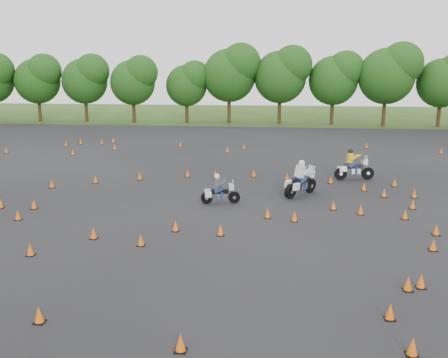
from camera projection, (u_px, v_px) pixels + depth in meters
name	position (u px, v px, depth m)	size (l,w,h in m)	color
ground	(214.00, 225.00, 22.11)	(140.00, 140.00, 0.00)	#2D5119
asphalt_pad	(228.00, 192.00, 27.92)	(62.00, 62.00, 0.00)	black
treeline	(291.00, 87.00, 54.77)	(86.93, 32.43, 11.04)	#1C4413
traffic_cones	(225.00, 190.00, 27.44)	(36.48, 33.54, 0.45)	#F15E0A
rider_grey	(220.00, 188.00, 25.46)	(2.02, 0.62, 1.56)	#43454B
rider_yellow	(355.00, 165.00, 30.69)	(2.48, 0.76, 1.91)	gold
rider_white	(300.00, 177.00, 26.99)	(2.60, 0.80, 2.01)	beige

